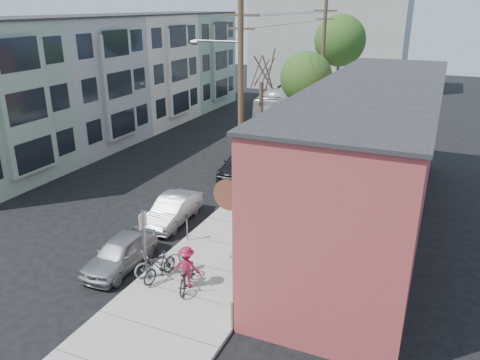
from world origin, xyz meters
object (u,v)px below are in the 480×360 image
at_px(parking_meter_near, 187,223).
at_px(car_1, 173,210).
at_px(tree_leafy_mid, 306,78).
at_px(tree_leafy_far, 340,41).
at_px(cyclist, 187,267).
at_px(car_0, 120,253).
at_px(tree_bare, 261,136).
at_px(bus, 280,103).
at_px(utility_pole_near, 240,99).
at_px(patron_grey, 253,235).
at_px(parked_bike_b, 158,262).
at_px(car_3, 269,140).
at_px(patio_chair_a, 251,274).
at_px(sign_post, 144,238).
at_px(parking_meter_far, 262,162).
at_px(car_4, 294,122).
at_px(patron_green, 237,258).
at_px(parked_bike_a, 160,267).
at_px(patio_chair_b, 243,286).
at_px(car_2, 240,164).

bearing_deg(parking_meter_near, car_1, 136.75).
distance_m(tree_leafy_mid, tree_leafy_far, 10.38).
relative_size(cyclist, car_0, 0.43).
distance_m(tree_bare, bus, 18.08).
bearing_deg(parking_meter_near, tree_leafy_mid, 88.02).
height_order(parking_meter_near, cyclist, cyclist).
bearing_deg(car_1, tree_bare, 65.24).
distance_m(utility_pole_near, cyclist, 9.73).
height_order(patron_grey, car_1, patron_grey).
relative_size(parking_meter_near, parked_bike_b, 0.65).
distance_m(utility_pole_near, car_3, 10.44).
distance_m(tree_leafy_far, patio_chair_a, 29.06).
height_order(sign_post, car_0, sign_post).
bearing_deg(utility_pole_near, car_0, -101.03).
bearing_deg(tree_bare, sign_post, -92.44).
relative_size(parking_meter_far, tree_leafy_far, 0.14).
relative_size(parking_meter_near, cyclist, 0.77).
distance_m(utility_pole_near, bus, 20.19).
xyz_separation_m(parked_bike_b, car_0, (-1.76, 0.01, -0.01)).
height_order(parking_meter_near, parking_meter_far, same).
xyz_separation_m(sign_post, cyclist, (1.66, 0.13, -0.88)).
xyz_separation_m(car_1, bus, (-2.51, 23.10, 0.67)).
bearing_deg(sign_post, parked_bike_b, 65.20).
bearing_deg(car_4, patron_grey, -78.77).
bearing_deg(patron_green, parked_bike_a, -71.60).
xyz_separation_m(parked_bike_b, car_4, (-1.76, 22.97, 0.14)).
bearing_deg(car_4, cyclist, -83.47).
bearing_deg(car_0, tree_bare, 77.10).
distance_m(patron_grey, car_3, 15.07).
relative_size(parking_meter_near, utility_pole_near, 0.12).
relative_size(patio_chair_a, patio_chair_b, 1.00).
height_order(patron_green, parked_bike_a, patron_green).
relative_size(tree_bare, parked_bike_b, 3.07).
height_order(patio_chair_a, car_2, car_2).
distance_m(tree_leafy_mid, patron_green, 18.46).
bearing_deg(parked_bike_b, car_1, 147.81).
xyz_separation_m(tree_bare, parked_bike_b, (-0.24, -10.10, -2.43)).
distance_m(parked_bike_a, car_0, 2.04).
bearing_deg(parking_meter_far, car_0, -96.96).
bearing_deg(cyclist, parking_meter_near, -68.94).
bearing_deg(patron_grey, car_2, -171.28).
relative_size(tree_bare, patio_chair_a, 6.67).
bearing_deg(patron_grey, bus, 178.58).
bearing_deg(parking_meter_near, parked_bike_a, -79.58).
relative_size(patio_chair_b, cyclist, 0.55).
distance_m(cyclist, car_1, 5.82).
xyz_separation_m(patron_grey, bus, (-7.19, 24.47, 0.37)).
height_order(cyclist, car_0, cyclist).
bearing_deg(parking_meter_far, tree_bare, -72.91).
bearing_deg(car_2, car_4, 85.81).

